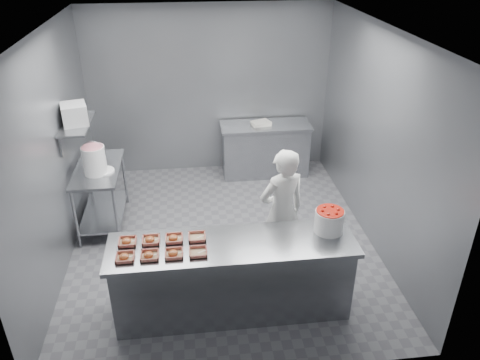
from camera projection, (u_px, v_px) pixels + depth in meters
name	position (u px, v px, depth m)	size (l,w,h in m)	color
floor	(223.00, 239.00, 6.45)	(4.50, 4.50, 0.00)	#4C4C51
ceiling	(218.00, 30.00, 5.13)	(4.50, 4.50, 0.00)	white
wall_back	(209.00, 91.00, 7.76)	(4.00, 0.04, 2.80)	slate
wall_left	(54.00, 155.00, 5.58)	(0.04, 4.50, 2.80)	slate
wall_right	(376.00, 139.00, 6.00)	(0.04, 4.50, 2.80)	slate
service_counter	(233.00, 277.00, 5.06)	(2.60, 0.70, 0.90)	slate
prep_table	(100.00, 187.00, 6.52)	(0.60, 1.20, 0.90)	slate
back_counter	(265.00, 149.00, 7.99)	(1.50, 0.60, 0.90)	slate
wall_shelf	(77.00, 124.00, 6.05)	(0.35, 0.90, 0.03)	slate
tray_0	(125.00, 257.00, 4.61)	(0.19, 0.18, 0.06)	tan
tray_1	(149.00, 255.00, 4.63)	(0.19, 0.18, 0.06)	tan
tray_2	(174.00, 254.00, 4.66)	(0.19, 0.18, 0.06)	tan
tray_3	(198.00, 252.00, 4.68)	(0.19, 0.18, 0.04)	tan
tray_4	(127.00, 242.00, 4.84)	(0.19, 0.18, 0.06)	tan
tray_5	(151.00, 240.00, 4.86)	(0.19, 0.18, 0.06)	tan
tray_6	(174.00, 238.00, 4.89)	(0.19, 0.18, 0.06)	tan
tray_7	(197.00, 237.00, 4.91)	(0.19, 0.18, 0.04)	tan
worker	(282.00, 212.00, 5.55)	(0.59, 0.39, 1.62)	white
strawberry_tub	(329.00, 220.00, 4.98)	(0.31, 0.31, 0.26)	white
glaze_bucket	(94.00, 160.00, 6.14)	(0.32, 0.30, 0.47)	white
bucket_lid	(103.00, 171.00, 6.27)	(0.29, 0.29, 0.02)	white
rag	(96.00, 154.00, 6.75)	(0.16, 0.13, 0.02)	#CCB28C
appliance	(74.00, 114.00, 5.96)	(0.31, 0.35, 0.26)	gray
paper_stack	(261.00, 123.00, 7.76)	(0.30, 0.22, 0.06)	silver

